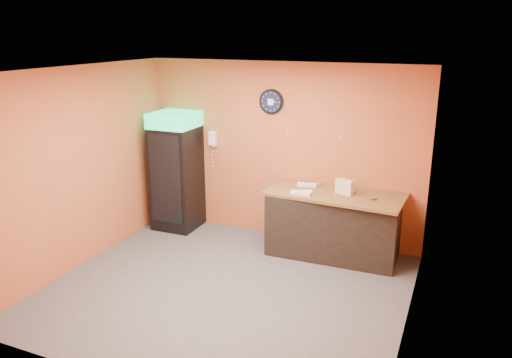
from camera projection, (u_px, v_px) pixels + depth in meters
The scene contains 15 objects.
floor at pixel (226, 289), 6.51m from camera, with size 4.50×4.50×0.00m, color #47474C.
back_wall at pixel (281, 152), 7.87m from camera, with size 4.50×0.02×2.80m, color #BC5135.
left_wall at pixel (80, 168), 6.95m from camera, with size 0.02×4.00×2.80m, color #BC5135.
right_wall at pixel (415, 213), 5.26m from camera, with size 0.02×4.00×2.80m, color #BC5135.
ceiling at pixel (222, 71), 5.70m from camera, with size 4.50×4.00×0.02m, color white.
beverage_cooler at pixel (175, 173), 8.29m from camera, with size 0.70×0.71×1.97m.
prep_counter at pixel (333, 225), 7.39m from camera, with size 1.88×0.83×0.94m, color black.
wall_clock at pixel (271, 102), 7.68m from camera, with size 0.38×0.06×0.38m.
wall_phone at pixel (212, 139), 8.23m from camera, with size 0.13×0.11×0.24m.
butcher_paper at pixel (335, 194), 7.25m from camera, with size 1.98×0.93×0.04m, color brown.
sub_roll_stack at pixel (344, 187), 7.16m from camera, with size 0.27×0.15×0.21m.
wrapped_sandwich_left at pixel (302, 192), 7.20m from camera, with size 0.29×0.11×0.04m, color silver.
wrapped_sandwich_mid at pixel (301, 193), 7.17m from camera, with size 0.30×0.12×0.04m, color silver.
wrapped_sandwich_right at pixel (307, 185), 7.54m from camera, with size 0.29×0.11×0.04m, color silver.
kitchen_tool at pixel (319, 185), 7.52m from camera, with size 0.06×0.06×0.06m, color silver.
Camera 1 is at (2.64, -5.20, 3.25)m, focal length 35.00 mm.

